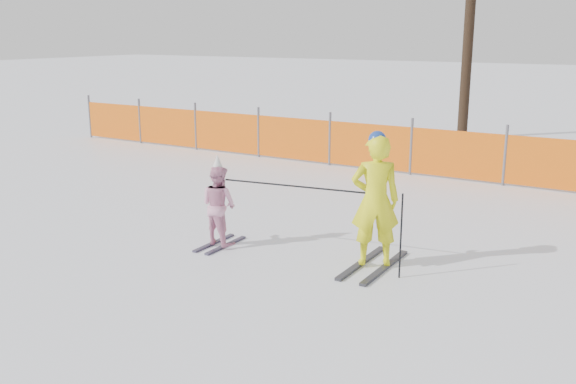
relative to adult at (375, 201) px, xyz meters
name	(u,v)px	position (x,y,z in m)	size (l,w,h in m)	color
ground	(268,275)	(-1.05, -0.98, -0.92)	(120.00, 120.00, 0.00)	white
adult	(375,201)	(0.00, 0.00, 0.00)	(0.76, 1.44, 1.84)	black
child	(219,204)	(-2.30, -0.35, -0.29)	(0.63, 0.93, 1.36)	black
ski_poles	(329,203)	(-0.59, -0.18, -0.07)	(2.64, 0.34, 1.11)	black
safety_fence	(347,143)	(-3.15, 5.69, -0.36)	(17.03, 0.06, 1.25)	#595960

